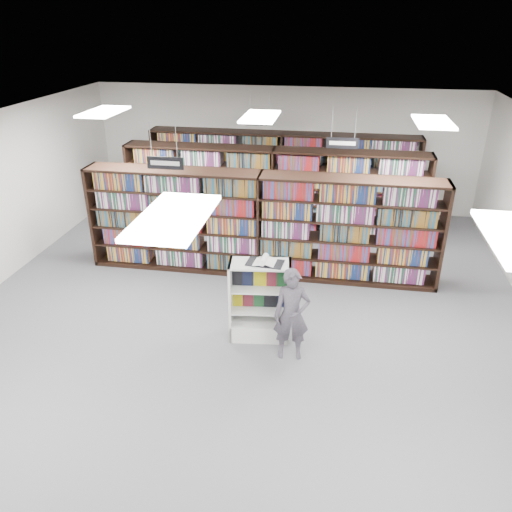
% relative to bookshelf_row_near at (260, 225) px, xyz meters
% --- Properties ---
extents(floor, '(12.00, 12.00, 0.00)m').
position_rel_bookshelf_row_near_xyz_m(floor, '(0.00, -2.00, -1.05)').
color(floor, '#58585D').
rests_on(floor, ground).
extents(ceiling, '(10.00, 12.00, 0.10)m').
position_rel_bookshelf_row_near_xyz_m(ceiling, '(0.00, -2.00, 2.15)').
color(ceiling, silver).
rests_on(ceiling, wall_back).
extents(wall_back, '(10.00, 0.10, 3.20)m').
position_rel_bookshelf_row_near_xyz_m(wall_back, '(0.00, 4.00, 0.55)').
color(wall_back, silver).
rests_on(wall_back, ground).
extents(bookshelf_row_near, '(7.00, 0.60, 2.10)m').
position_rel_bookshelf_row_near_xyz_m(bookshelf_row_near, '(0.00, 0.00, 0.00)').
color(bookshelf_row_near, black).
rests_on(bookshelf_row_near, floor).
extents(bookshelf_row_mid, '(7.00, 0.60, 2.10)m').
position_rel_bookshelf_row_near_xyz_m(bookshelf_row_mid, '(0.00, 2.00, 0.00)').
color(bookshelf_row_mid, black).
rests_on(bookshelf_row_mid, floor).
extents(bookshelf_row_far, '(7.00, 0.60, 2.10)m').
position_rel_bookshelf_row_near_xyz_m(bookshelf_row_far, '(0.00, 3.70, 0.00)').
color(bookshelf_row_far, black).
rests_on(bookshelf_row_far, floor).
extents(aisle_sign_left, '(0.65, 0.02, 0.80)m').
position_rel_bookshelf_row_near_xyz_m(aisle_sign_left, '(-1.50, -1.00, 1.48)').
color(aisle_sign_left, '#B2B2B7').
rests_on(aisle_sign_left, ceiling).
extents(aisle_sign_right, '(0.65, 0.02, 0.80)m').
position_rel_bookshelf_row_near_xyz_m(aisle_sign_right, '(1.50, 1.00, 1.48)').
color(aisle_sign_right, '#B2B2B7').
rests_on(aisle_sign_right, ceiling).
extents(aisle_sign_center, '(0.65, 0.02, 0.80)m').
position_rel_bookshelf_row_near_xyz_m(aisle_sign_center, '(-0.50, 3.00, 1.48)').
color(aisle_sign_center, '#B2B2B7').
rests_on(aisle_sign_center, ceiling).
extents(troffer_front_center, '(0.60, 1.20, 0.04)m').
position_rel_bookshelf_row_near_xyz_m(troffer_front_center, '(0.00, -5.00, 2.11)').
color(troffer_front_center, white).
rests_on(troffer_front_center, ceiling).
extents(troffer_back_left, '(0.60, 1.20, 0.04)m').
position_rel_bookshelf_row_near_xyz_m(troffer_back_left, '(-3.00, 0.00, 2.11)').
color(troffer_back_left, white).
rests_on(troffer_back_left, ceiling).
extents(troffer_back_center, '(0.60, 1.20, 0.04)m').
position_rel_bookshelf_row_near_xyz_m(troffer_back_center, '(0.00, 0.00, 2.11)').
color(troffer_back_center, white).
rests_on(troffer_back_center, ceiling).
extents(troffer_back_right, '(0.60, 1.20, 0.04)m').
position_rel_bookshelf_row_near_xyz_m(troffer_back_right, '(3.00, 0.00, 2.11)').
color(troffer_back_right, white).
rests_on(troffer_back_right, ceiling).
extents(endcap_display, '(1.02, 0.59, 1.36)m').
position_rel_bookshelf_row_near_xyz_m(endcap_display, '(0.36, -2.21, -0.58)').
color(endcap_display, silver).
rests_on(endcap_display, floor).
extents(open_book, '(0.59, 0.38, 0.13)m').
position_rel_bookshelf_row_near_xyz_m(open_book, '(0.43, -2.25, 0.34)').
color(open_book, black).
rests_on(open_book, endcap_display).
extents(shopper, '(0.59, 0.43, 1.50)m').
position_rel_bookshelf_row_near_xyz_m(shopper, '(0.92, -2.70, -0.30)').
color(shopper, '#524C56').
rests_on(shopper, floor).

